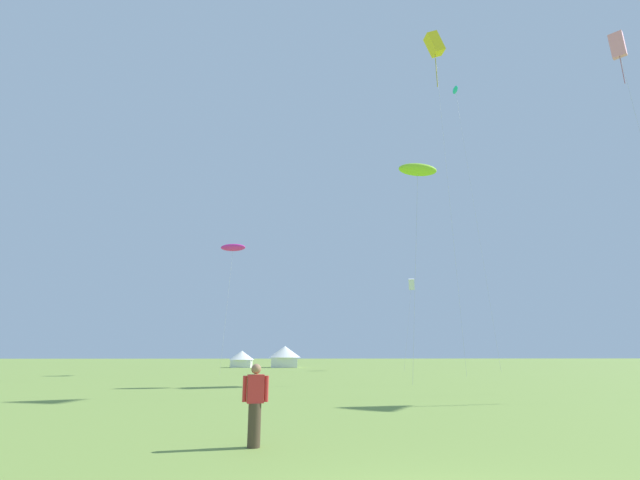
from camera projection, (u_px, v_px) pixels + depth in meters
name	position (u px, v px, depth m)	size (l,w,h in m)	color
kite_pink_box	(618.00, 46.00, 42.32)	(2.07, 3.33, 31.87)	pink
kite_magenta_parafoil	(233.00, 248.00, 46.89)	(2.79, 2.43, 13.40)	#E02DA3
kite_yellow_box	(434.00, 45.00, 50.54)	(2.23, 2.64, 37.71)	yellow
kite_lime_parafoil	(418.00, 170.00, 33.99)	(3.24, 1.85, 16.27)	#99DB2D
kite_cyan_parafoil	(456.00, 92.00, 60.15)	(2.03, 3.34, 37.14)	#1EB7CC
kite_white_box	(412.00, 284.00, 58.22)	(2.46, 2.72, 11.63)	white
person_spectator	(255.00, 406.00, 9.68)	(0.57, 0.29, 1.73)	#473828
festival_tent_right	(242.00, 358.00, 66.59)	(3.76, 3.76, 2.44)	white
festival_tent_left	(285.00, 355.00, 66.98)	(4.84, 4.84, 3.15)	white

